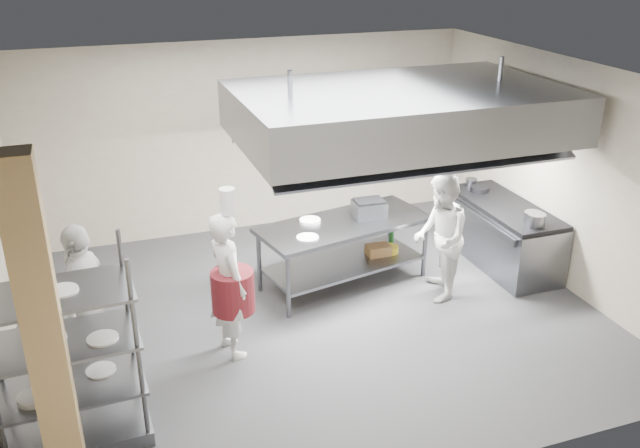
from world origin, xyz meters
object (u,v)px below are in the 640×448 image
object	(u,v)px
griddle	(369,209)
chef_plating	(86,300)
chef_line	(440,238)
cooking_range	(502,235)
stockpot	(536,220)
island	(344,253)
pass_rack	(66,352)
chef_head	(229,284)

from	to	relation	value
griddle	chef_plating	bearing A→B (deg)	-161.05
chef_line	griddle	distance (m)	1.06
chef_line	griddle	world-z (taller)	chef_line
cooking_range	stockpot	world-z (taller)	stockpot
island	pass_rack	bearing A→B (deg)	-161.23
pass_rack	island	bearing A→B (deg)	28.43
island	cooking_range	world-z (taller)	island
chef_head	chef_line	distance (m)	2.86
cooking_range	pass_rack	bearing A→B (deg)	-161.85
island	pass_rack	world-z (taller)	pass_rack
island	stockpot	world-z (taller)	stockpot
chef_line	chef_plating	size ratio (longest dim) A/B	0.97
pass_rack	chef_plating	distance (m)	1.14
pass_rack	cooking_range	bearing A→B (deg)	15.84
island	chef_plating	xyz separation A→B (m)	(-3.30, -0.95, 0.41)
island	chef_plating	size ratio (longest dim) A/B	1.33
island	cooking_range	distance (m)	2.40
island	chef_head	world-z (taller)	chef_head
cooking_range	griddle	xyz separation A→B (m)	(-2.00, 0.24, 0.59)
cooking_range	stockpot	distance (m)	0.96
chef_plating	chef_line	bearing A→B (deg)	110.87
stockpot	griddle	bearing A→B (deg)	152.31
cooking_range	chef_line	world-z (taller)	chef_line
pass_rack	chef_line	xyz separation A→B (m)	(4.53, 1.34, -0.13)
chef_line	chef_head	bearing A→B (deg)	-62.12
cooking_range	chef_line	distance (m)	1.53
chef_head	chef_line	bearing A→B (deg)	-94.48
island	chef_plating	world-z (taller)	chef_plating
chef_line	stockpot	world-z (taller)	chef_line
pass_rack	chef_plating	xyz separation A→B (m)	(0.19, 1.12, -0.10)
chef_head	chef_plating	xyz separation A→B (m)	(-1.50, 0.16, 0.01)
chef_head	griddle	size ratio (longest dim) A/B	4.05
pass_rack	chef_line	distance (m)	4.73
chef_head	griddle	distance (m)	2.50
chef_head	griddle	bearing A→B (deg)	-73.33
chef_head	chef_plating	bearing A→B (deg)	72.01
griddle	stockpot	distance (m)	2.19
island	stockpot	xyz separation A→B (m)	(2.33, -0.92, 0.53)
chef_head	stockpot	distance (m)	4.13
griddle	stockpot	xyz separation A→B (m)	(1.94, -1.02, -0.03)
chef_plating	griddle	distance (m)	3.84
griddle	stockpot	size ratio (longest dim) A/B	1.74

